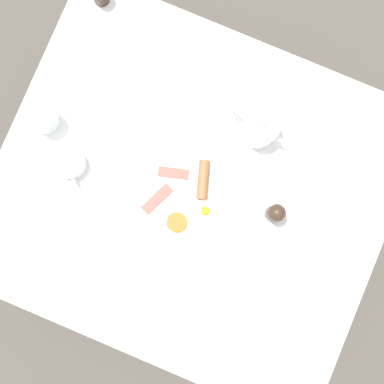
{
  "coord_description": "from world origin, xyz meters",
  "views": [
    {
      "loc": [
        -0.11,
        -0.05,
        2.34
      ],
      "look_at": [
        0.0,
        0.0,
        0.79
      ],
      "focal_mm": 50.0,
      "sensor_mm": 36.0,
      "label": 1
    }
  ],
  "objects_px": {
    "breakfast_plate": "(185,197)",
    "knife_by_plate": "(116,64)",
    "napkin_folded": "(195,69)",
    "salt_grinder": "(275,213)",
    "fork_by_plate": "(193,307)",
    "water_glass_tall": "(42,117)",
    "teacup_with_saucer_left": "(70,164)",
    "teapot_near": "(259,128)"
  },
  "relations": [
    {
      "from": "teacup_with_saucer_left",
      "to": "water_glass_tall",
      "type": "height_order",
      "value": "water_glass_tall"
    },
    {
      "from": "water_glass_tall",
      "to": "napkin_folded",
      "type": "distance_m",
      "value": 0.47
    },
    {
      "from": "teacup_with_saucer_left",
      "to": "knife_by_plate",
      "type": "height_order",
      "value": "teacup_with_saucer_left"
    },
    {
      "from": "breakfast_plate",
      "to": "teacup_with_saucer_left",
      "type": "height_order",
      "value": "teacup_with_saucer_left"
    },
    {
      "from": "breakfast_plate",
      "to": "knife_by_plate",
      "type": "bearing_deg",
      "value": 50.16
    },
    {
      "from": "napkin_folded",
      "to": "breakfast_plate",
      "type": "bearing_deg",
      "value": -161.56
    },
    {
      "from": "water_glass_tall",
      "to": "knife_by_plate",
      "type": "height_order",
      "value": "water_glass_tall"
    },
    {
      "from": "breakfast_plate",
      "to": "knife_by_plate",
      "type": "relative_size",
      "value": 1.56
    },
    {
      "from": "water_glass_tall",
      "to": "fork_by_plate",
      "type": "height_order",
      "value": "water_glass_tall"
    },
    {
      "from": "teacup_with_saucer_left",
      "to": "napkin_folded",
      "type": "xyz_separation_m",
      "value": [
        0.41,
        -0.22,
        -0.02
      ]
    },
    {
      "from": "teacup_with_saucer_left",
      "to": "knife_by_plate",
      "type": "distance_m",
      "value": 0.33
    },
    {
      "from": "teapot_near",
      "to": "fork_by_plate",
      "type": "height_order",
      "value": "teapot_near"
    },
    {
      "from": "salt_grinder",
      "to": "fork_by_plate",
      "type": "height_order",
      "value": "salt_grinder"
    },
    {
      "from": "knife_by_plate",
      "to": "napkin_folded",
      "type": "bearing_deg",
      "value": -71.18
    },
    {
      "from": "teapot_near",
      "to": "salt_grinder",
      "type": "relative_size",
      "value": 1.9
    },
    {
      "from": "napkin_folded",
      "to": "knife_by_plate",
      "type": "relative_size",
      "value": 0.85
    },
    {
      "from": "fork_by_plate",
      "to": "water_glass_tall",
      "type": "bearing_deg",
      "value": 61.4
    },
    {
      "from": "teacup_with_saucer_left",
      "to": "salt_grinder",
      "type": "relative_size",
      "value": 1.45
    },
    {
      "from": "napkin_folded",
      "to": "knife_by_plate",
      "type": "xyz_separation_m",
      "value": [
        -0.08,
        0.22,
        -0.0
      ]
    },
    {
      "from": "teacup_with_saucer_left",
      "to": "salt_grinder",
      "type": "height_order",
      "value": "salt_grinder"
    },
    {
      "from": "fork_by_plate",
      "to": "knife_by_plate",
      "type": "relative_size",
      "value": 0.73
    },
    {
      "from": "salt_grinder",
      "to": "knife_by_plate",
      "type": "distance_m",
      "value": 0.65
    },
    {
      "from": "teacup_with_saucer_left",
      "to": "salt_grinder",
      "type": "bearing_deg",
      "value": -80.91
    },
    {
      "from": "breakfast_plate",
      "to": "salt_grinder",
      "type": "relative_size",
      "value": 2.83
    },
    {
      "from": "breakfast_plate",
      "to": "teapot_near",
      "type": "height_order",
      "value": "teapot_near"
    },
    {
      "from": "napkin_folded",
      "to": "salt_grinder",
      "type": "bearing_deg",
      "value": -129.4
    },
    {
      "from": "napkin_folded",
      "to": "knife_by_plate",
      "type": "height_order",
      "value": "napkin_folded"
    },
    {
      "from": "teacup_with_saucer_left",
      "to": "fork_by_plate",
      "type": "bearing_deg",
      "value": -116.41
    },
    {
      "from": "teapot_near",
      "to": "fork_by_plate",
      "type": "xyz_separation_m",
      "value": [
        -0.55,
        -0.02,
        -0.05
      ]
    },
    {
      "from": "fork_by_plate",
      "to": "knife_by_plate",
      "type": "distance_m",
      "value": 0.76
    },
    {
      "from": "salt_grinder",
      "to": "knife_by_plate",
      "type": "xyz_separation_m",
      "value": [
        0.23,
        0.6,
        -0.05
      ]
    },
    {
      "from": "water_glass_tall",
      "to": "knife_by_plate",
      "type": "relative_size",
      "value": 0.61
    },
    {
      "from": "teapot_near",
      "to": "water_glass_tall",
      "type": "bearing_deg",
      "value": -149.07
    },
    {
      "from": "salt_grinder",
      "to": "napkin_folded",
      "type": "distance_m",
      "value": 0.49
    },
    {
      "from": "teapot_near",
      "to": "knife_by_plate",
      "type": "relative_size",
      "value": 1.04
    },
    {
      "from": "fork_by_plate",
      "to": "knife_by_plate",
      "type": "xyz_separation_m",
      "value": [
        0.57,
        0.49,
        0.0
      ]
    },
    {
      "from": "teapot_near",
      "to": "fork_by_plate",
      "type": "bearing_deg",
      "value": -76.7
    },
    {
      "from": "teapot_near",
      "to": "teacup_with_saucer_left",
      "type": "distance_m",
      "value": 0.56
    },
    {
      "from": "breakfast_plate",
      "to": "salt_grinder",
      "type": "distance_m",
      "value": 0.27
    },
    {
      "from": "salt_grinder",
      "to": "teacup_with_saucer_left",
      "type": "bearing_deg",
      "value": 99.09
    },
    {
      "from": "knife_by_plate",
      "to": "teacup_with_saucer_left",
      "type": "bearing_deg",
      "value": -179.6
    },
    {
      "from": "teapot_near",
      "to": "salt_grinder",
      "type": "height_order",
      "value": "teapot_near"
    }
  ]
}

